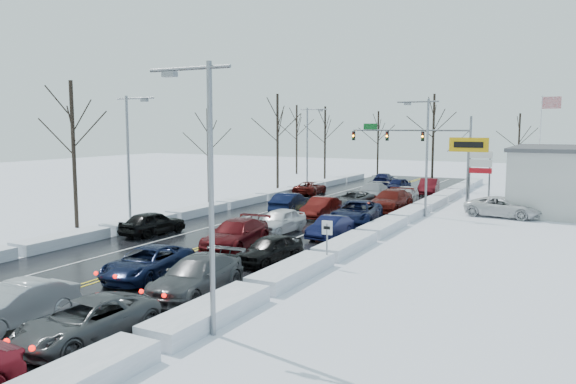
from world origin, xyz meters
The scene contains 44 objects.
ground centered at (0.00, 0.00, 0.00)m, with size 160.00×160.00×0.00m, color silver.
road_surface centered at (0.00, 2.00, 0.01)m, with size 14.00×84.00×0.01m, color black.
snow_bank_left centered at (-7.60, 2.00, 0.00)m, with size 1.59×72.00×0.64m, color silver.
snow_bank_right centered at (7.60, 2.00, 0.00)m, with size 1.59×72.00×0.64m, color silver.
traffic_signal_mast centered at (3.45, 27.99, 5.48)m, with size 13.28×0.39×8.00m.
tires_plus_sign centered at (10.50, 15.99, 4.99)m, with size 3.20×0.34×6.00m.
used_vehicles_sign centered at (10.50, 22.00, 3.32)m, with size 2.20×0.22×4.65m.
speed_limit_sign centered at (8.20, -8.00, 1.63)m, with size 0.55×0.09×2.35m.
flagpole centered at (15.17, 30.00, 5.93)m, with size 1.87×1.20×10.00m.
streetlight_se centered at (8.30, -18.00, 5.31)m, with size 3.20×0.25×9.00m.
streetlight_ne centered at (8.30, 10.00, 5.31)m, with size 3.20×0.25×9.00m.
streetlight_sw centered at (-8.30, -4.00, 5.31)m, with size 3.20×0.25×9.00m.
streetlight_nw centered at (-8.30, 24.00, 5.31)m, with size 3.20×0.25×9.00m.
tree_left_b centered at (-11.50, -6.00, 6.99)m, with size 4.00×4.00×10.00m.
tree_left_c centered at (-10.50, 8.00, 5.94)m, with size 3.40×3.40×8.50m.
tree_left_d centered at (-11.20, 22.00, 7.33)m, with size 4.20×4.20×10.50m.
tree_left_e centered at (-10.80, 34.00, 6.64)m, with size 3.80×3.80×9.50m.
tree_far_a centered at (-18.00, 40.00, 6.99)m, with size 4.00×4.00×10.00m.
tree_far_b centered at (-6.00, 41.00, 6.29)m, with size 3.60×3.60×9.00m.
tree_far_c centered at (2.00, 39.00, 7.68)m, with size 4.40×4.40×11.00m.
tree_far_d centered at (12.00, 40.50, 5.94)m, with size 3.40×3.40×8.50m.
queued_car_1 centered at (1.85, -20.46, 0.00)m, with size 1.55×4.46×1.47m, color #9DA0A5.
queued_car_2 centered at (1.68, -13.59, 0.00)m, with size 2.37×5.14×1.43m, color black.
queued_car_3 centered at (1.83, -6.44, 0.00)m, with size 2.30×5.66×1.64m, color #4A090D.
queued_car_4 centered at (1.80, -1.25, 0.00)m, with size 1.90×4.73×1.61m, color white.
queued_car_5 centered at (1.63, 5.69, 0.00)m, with size 1.65×4.74×1.56m, color #430B09.
queued_car_6 centered at (1.93, 10.96, 0.00)m, with size 2.53×5.48×1.52m, color #3E4143.
queued_car_7 centered at (1.75, 16.79, 0.00)m, with size 2.33×5.72×1.66m, color #999BA0.
queued_car_8 centered at (1.68, 25.05, 0.00)m, with size 1.73×4.31×1.47m, color black.
queued_car_10 centered at (5.22, -20.38, 0.00)m, with size 2.27×4.93×1.37m, color #404346.
queued_car_11 centered at (5.21, -14.58, 0.00)m, with size 2.18×5.36×1.55m, color #3F4144.
queued_car_12 centered at (5.24, -8.52, 0.00)m, with size 1.70×4.22×1.44m, color black.
queued_car_13 centered at (5.35, -1.08, 0.00)m, with size 1.44×4.12×1.36m, color black.
queued_car_14 centered at (5.10, 4.07, 0.00)m, with size 2.83×6.14×1.71m, color black.
queued_car_15 centered at (5.18, 11.74, 0.00)m, with size 2.41×5.93×1.72m, color #520F0B.
queued_car_16 centered at (5.07, 16.20, 0.00)m, with size 1.94×4.82×1.64m, color silver.
queued_car_17 centered at (5.21, 24.32, 0.00)m, with size 1.73×4.95×1.63m, color #47090F.
oncoming_car_0 centered at (-1.66, 6.80, 0.00)m, with size 1.73×4.95×1.63m, color black.
oncoming_car_1 centered at (-5.45, 18.46, 0.00)m, with size 2.24×4.85×1.35m, color #4C0D0A.
oncoming_car_2 centered at (-1.63, 30.65, 0.00)m, with size 2.04×5.01×1.45m, color black.
oncoming_car_3 centered at (-5.09, -5.55, 0.00)m, with size 1.84×4.58×1.56m, color black.
parked_car_0 centered at (13.85, 12.53, 0.00)m, with size 2.59×5.61×1.56m, color silver.
parked_car_1 centered at (17.09, 16.75, 0.00)m, with size 2.37×5.83×1.69m, color #434649.
parked_car_2 centered at (14.95, 20.98, 0.00)m, with size 2.03×5.04×1.72m, color black.
Camera 1 is at (19.19, -32.82, 6.94)m, focal length 35.00 mm.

